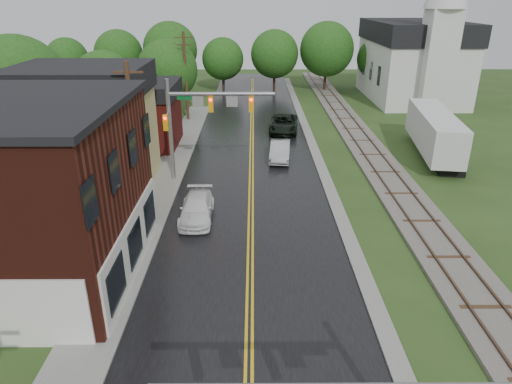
{
  "coord_description": "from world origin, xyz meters",
  "views": [
    {
      "loc": [
        0.2,
        -3.7,
        12.33
      ],
      "look_at": [
        0.29,
        16.65,
        3.5
      ],
      "focal_mm": 32.0,
      "sensor_mm": 36.0,
      "label": 1
    }
  ],
  "objects_px": {
    "tree_left_c": "(105,85)",
    "semi_trailer": "(435,131)",
    "tree_left_b": "(21,88)",
    "utility_pole_c": "(186,75)",
    "suv_dark": "(284,124)",
    "traffic_signal_far": "(200,112)",
    "utility_pole_b": "(134,137)",
    "pickup_white": "(197,209)",
    "church": "(417,53)",
    "sedan_silver": "(280,151)",
    "tree_left_e": "(169,71)"
  },
  "relations": [
    {
      "from": "tree_left_c",
      "to": "semi_trailer",
      "type": "bearing_deg",
      "value": -15.31
    },
    {
      "from": "tree_left_b",
      "to": "tree_left_c",
      "type": "relative_size",
      "value": 1.27
    },
    {
      "from": "tree_left_c",
      "to": "semi_trailer",
      "type": "relative_size",
      "value": 0.66
    },
    {
      "from": "utility_pole_c",
      "to": "tree_left_c",
      "type": "xyz_separation_m",
      "value": [
        -7.05,
        -4.1,
        -0.21
      ]
    },
    {
      "from": "tree_left_b",
      "to": "suv_dark",
      "type": "relative_size",
      "value": 1.71
    },
    {
      "from": "traffic_signal_far",
      "to": "utility_pole_c",
      "type": "xyz_separation_m",
      "value": [
        -3.33,
        17.0,
        -0.25
      ]
    },
    {
      "from": "utility_pole_b",
      "to": "pickup_white",
      "type": "relative_size",
      "value": 1.97
    },
    {
      "from": "church",
      "to": "sedan_silver",
      "type": "distance_m",
      "value": 28.99
    },
    {
      "from": "utility_pole_b",
      "to": "suv_dark",
      "type": "distance_m",
      "value": 20.51
    },
    {
      "from": "church",
      "to": "utility_pole_b",
      "type": "distance_m",
      "value": 41.55
    },
    {
      "from": "tree_left_c",
      "to": "tree_left_e",
      "type": "height_order",
      "value": "tree_left_e"
    },
    {
      "from": "traffic_signal_far",
      "to": "utility_pole_c",
      "type": "bearing_deg",
      "value": 101.09
    },
    {
      "from": "utility_pole_c",
      "to": "tree_left_b",
      "type": "distance_m",
      "value": 16.42
    },
    {
      "from": "church",
      "to": "semi_trailer",
      "type": "height_order",
      "value": "church"
    },
    {
      "from": "utility_pole_b",
      "to": "tree_left_b",
      "type": "xyz_separation_m",
      "value": [
        -11.05,
        9.9,
        1.0
      ]
    },
    {
      "from": "tree_left_e",
      "to": "utility_pole_c",
      "type": "bearing_deg",
      "value": -42.84
    },
    {
      "from": "tree_left_e",
      "to": "sedan_silver",
      "type": "relative_size",
      "value": 1.84
    },
    {
      "from": "sedan_silver",
      "to": "tree_left_c",
      "type": "bearing_deg",
      "value": 157.22
    },
    {
      "from": "semi_trailer",
      "to": "utility_pole_c",
      "type": "bearing_deg",
      "value": 151.08
    },
    {
      "from": "tree_left_b",
      "to": "pickup_white",
      "type": "xyz_separation_m",
      "value": [
        14.65,
        -11.18,
        -5.05
      ]
    },
    {
      "from": "utility_pole_b",
      "to": "tree_left_e",
      "type": "bearing_deg",
      "value": 94.9
    },
    {
      "from": "traffic_signal_far",
      "to": "tree_left_b",
      "type": "height_order",
      "value": "tree_left_b"
    },
    {
      "from": "church",
      "to": "suv_dark",
      "type": "xyz_separation_m",
      "value": [
        -16.91,
        -14.2,
        -5.05
      ]
    },
    {
      "from": "pickup_white",
      "to": "sedan_silver",
      "type": "bearing_deg",
      "value": 61.97
    },
    {
      "from": "utility_pole_c",
      "to": "sedan_silver",
      "type": "bearing_deg",
      "value": -54.25
    },
    {
      "from": "sedan_silver",
      "to": "semi_trailer",
      "type": "height_order",
      "value": "semi_trailer"
    },
    {
      "from": "traffic_signal_far",
      "to": "suv_dark",
      "type": "distance_m",
      "value": 14.76
    },
    {
      "from": "church",
      "to": "traffic_signal_far",
      "type": "relative_size",
      "value": 2.72
    },
    {
      "from": "tree_left_b",
      "to": "pickup_white",
      "type": "distance_m",
      "value": 19.11
    },
    {
      "from": "traffic_signal_far",
      "to": "tree_left_e",
      "type": "height_order",
      "value": "tree_left_e"
    },
    {
      "from": "tree_left_c",
      "to": "sedan_silver",
      "type": "distance_m",
      "value": 18.66
    },
    {
      "from": "utility_pole_c",
      "to": "tree_left_b",
      "type": "relative_size",
      "value": 0.93
    },
    {
      "from": "traffic_signal_far",
      "to": "tree_left_b",
      "type": "bearing_deg",
      "value": 161.19
    },
    {
      "from": "tree_left_b",
      "to": "sedan_silver",
      "type": "distance_m",
      "value": 20.76
    },
    {
      "from": "sedan_silver",
      "to": "semi_trailer",
      "type": "relative_size",
      "value": 0.39
    },
    {
      "from": "utility_pole_b",
      "to": "suv_dark",
      "type": "xyz_separation_m",
      "value": [
        9.89,
        17.54,
        -3.93
      ]
    },
    {
      "from": "pickup_white",
      "to": "utility_pole_c",
      "type": "bearing_deg",
      "value": 98.11
    },
    {
      "from": "tree_left_b",
      "to": "tree_left_c",
      "type": "height_order",
      "value": "tree_left_b"
    },
    {
      "from": "utility_pole_b",
      "to": "semi_trailer",
      "type": "bearing_deg",
      "value": 24.9
    },
    {
      "from": "tree_left_c",
      "to": "traffic_signal_far",
      "type": "bearing_deg",
      "value": -51.18
    },
    {
      "from": "utility_pole_b",
      "to": "pickup_white",
      "type": "bearing_deg",
      "value": -19.65
    },
    {
      "from": "traffic_signal_far",
      "to": "utility_pole_b",
      "type": "height_order",
      "value": "utility_pole_b"
    },
    {
      "from": "pickup_white",
      "to": "suv_dark",
      "type": "bearing_deg",
      "value": 70.83
    },
    {
      "from": "pickup_white",
      "to": "traffic_signal_far",
      "type": "bearing_deg",
      "value": 91.76
    },
    {
      "from": "church",
      "to": "tree_left_c",
      "type": "height_order",
      "value": "church"
    },
    {
      "from": "tree_left_b",
      "to": "tree_left_e",
      "type": "height_order",
      "value": "tree_left_b"
    },
    {
      "from": "tree_left_b",
      "to": "traffic_signal_far",
      "type": "bearing_deg",
      "value": -18.81
    },
    {
      "from": "tree_left_c",
      "to": "semi_trailer",
      "type": "distance_m",
      "value": 29.83
    },
    {
      "from": "utility_pole_b",
      "to": "tree_left_c",
      "type": "height_order",
      "value": "utility_pole_b"
    },
    {
      "from": "tree_left_e",
      "to": "tree_left_b",
      "type": "bearing_deg",
      "value": -122.74
    }
  ]
}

